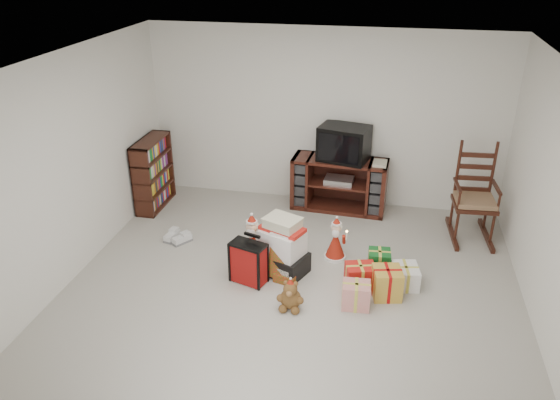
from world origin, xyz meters
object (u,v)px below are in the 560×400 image
object	(u,v)px
gift_pile	(282,249)
red_suitcase	(249,263)
rocking_chair	(473,204)
teddy_bear	(291,296)
tv_stand	(339,184)
santa_figurine	(336,242)
bookshelf	(153,174)
sneaker_pair	(177,238)
crt_television	(344,143)
gift_cluster	(377,277)
mrs_claus_figurine	(252,244)

from	to	relation	value
gift_pile	red_suitcase	world-z (taller)	gift_pile
rocking_chair	teddy_bear	xyz separation A→B (m)	(-2.00, -2.05, -0.29)
tv_stand	santa_figurine	world-z (taller)	tv_stand
gift_pile	tv_stand	bearing A→B (deg)	98.60
bookshelf	rocking_chair	bearing A→B (deg)	0.53
sneaker_pair	crt_television	world-z (taller)	crt_television
bookshelf	gift_cluster	size ratio (longest dim) A/B	1.05
red_suitcase	mrs_claus_figurine	bearing A→B (deg)	116.47
santa_figurine	sneaker_pair	xyz separation A→B (m)	(-2.04, -0.01, -0.17)
tv_stand	rocking_chair	world-z (taller)	rocking_chair
teddy_bear	mrs_claus_figurine	size ratio (longest dim) A/B	0.52
rocking_chair	red_suitcase	xyz separation A→B (m)	(-2.56, -1.67, -0.19)
tv_stand	sneaker_pair	world-z (taller)	tv_stand
santa_figurine	tv_stand	bearing A→B (deg)	94.84
tv_stand	red_suitcase	size ratio (longest dim) A/B	2.31
bookshelf	santa_figurine	xyz separation A→B (m)	(2.73, -0.91, -0.27)
santa_figurine	gift_cluster	bearing A→B (deg)	-46.23
red_suitcase	santa_figurine	bearing A→B (deg)	56.01
gift_pile	sneaker_pair	world-z (taller)	gift_pile
bookshelf	tv_stand	bearing A→B (deg)	9.69
tv_stand	teddy_bear	distance (m)	2.47
mrs_claus_figurine	gift_pile	bearing A→B (deg)	-19.74
mrs_claus_figurine	crt_television	distance (m)	2.01
tv_stand	mrs_claus_figurine	size ratio (longest dim) A/B	2.10
tv_stand	gift_pile	distance (m)	1.84
tv_stand	santa_figurine	xyz separation A→B (m)	(0.12, -1.36, -0.16)
rocking_chair	gift_cluster	world-z (taller)	rocking_chair
bookshelf	crt_television	xyz separation A→B (m)	(2.65, 0.44, 0.51)
bookshelf	gift_cluster	distance (m)	3.58
red_suitcase	mrs_claus_figurine	size ratio (longest dim) A/B	0.91
bookshelf	gift_pile	world-z (taller)	bookshelf
santa_figurine	crt_television	distance (m)	1.57
red_suitcase	crt_television	xyz separation A→B (m)	(0.82, 2.07, 0.74)
gift_pile	gift_cluster	distance (m)	1.11
mrs_claus_figurine	gift_cluster	xyz separation A→B (m)	(1.49, -0.26, -0.10)
rocking_chair	gift_cluster	distance (m)	1.91
gift_pile	teddy_bear	xyz separation A→B (m)	(0.23, -0.67, -0.16)
gift_cluster	tv_stand	bearing A→B (deg)	108.53
red_suitcase	santa_figurine	size ratio (longest dim) A/B	1.04
red_suitcase	mrs_claus_figurine	xyz separation A→B (m)	(-0.07, 0.43, -0.01)
bookshelf	red_suitcase	bearing A→B (deg)	-41.64
santa_figurine	crt_television	world-z (taller)	crt_television
mrs_claus_figurine	sneaker_pair	distance (m)	1.13
tv_stand	gift_cluster	world-z (taller)	tv_stand
tv_stand	gift_cluster	xyz separation A→B (m)	(0.64, -1.91, -0.23)
bookshelf	teddy_bear	xyz separation A→B (m)	(2.38, -2.01, -0.34)
bookshelf	gift_cluster	world-z (taller)	bookshelf
red_suitcase	gift_cluster	size ratio (longest dim) A/B	0.61
rocking_chair	gift_pile	xyz separation A→B (m)	(-2.23, -1.38, -0.14)
rocking_chair	sneaker_pair	world-z (taller)	rocking_chair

